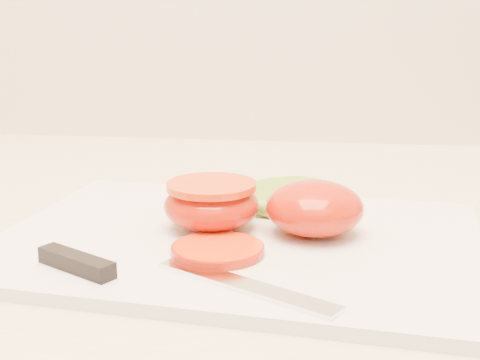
# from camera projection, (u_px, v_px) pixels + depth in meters

# --- Properties ---
(cutting_board) EXTENTS (0.42, 0.32, 0.01)m
(cutting_board) POSITION_uv_depth(u_px,v_px,m) (238.00, 242.00, 0.55)
(cutting_board) COLOR silver
(cutting_board) RESTS_ON counter
(tomato_half_dome) EXTENTS (0.08, 0.08, 0.04)m
(tomato_half_dome) POSITION_uv_depth(u_px,v_px,m) (315.00, 208.00, 0.55)
(tomato_half_dome) COLOR #BB2207
(tomato_half_dome) RESTS_ON cutting_board
(tomato_half_cut) EXTENTS (0.08, 0.08, 0.04)m
(tomato_half_cut) POSITION_uv_depth(u_px,v_px,m) (212.00, 203.00, 0.56)
(tomato_half_cut) COLOR #BB2207
(tomato_half_cut) RESTS_ON cutting_board
(tomato_slice_0) EXTENTS (0.07, 0.07, 0.01)m
(tomato_slice_0) POSITION_uv_depth(u_px,v_px,m) (218.00, 250.00, 0.51)
(tomato_slice_0) COLOR #E34F10
(tomato_slice_0) RESTS_ON cutting_board
(lettuce_leaf_0) EXTENTS (0.13, 0.11, 0.02)m
(lettuce_leaf_0) POSITION_uv_depth(u_px,v_px,m) (295.00, 197.00, 0.62)
(lettuce_leaf_0) COLOR #8AB42F
(lettuce_leaf_0) RESTS_ON cutting_board
(knife) EXTENTS (0.22, 0.09, 0.01)m
(knife) POSITION_uv_depth(u_px,v_px,m) (140.00, 271.00, 0.46)
(knife) COLOR silver
(knife) RESTS_ON cutting_board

